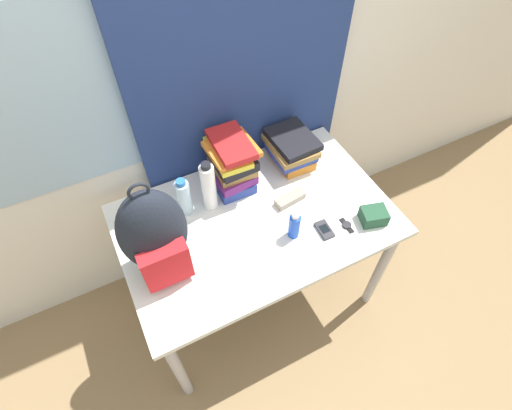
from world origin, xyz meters
The scene contains 14 objects.
ground_plane centered at (0.00, 0.00, 0.00)m, with size 12.00×12.00×0.00m, color #8C704C.
wall_back centered at (0.00, 0.88, 1.25)m, with size 6.00×0.06×2.50m.
curtain_blue centered at (0.16, 0.83, 1.25)m, with size 1.07×0.04×2.50m.
desk centered at (0.00, 0.40, 0.67)m, with size 1.26×0.80×0.76m.
backpack centered at (-0.46, 0.36, 0.98)m, with size 0.27×0.23×0.51m.
book_stack_left centered at (-0.01, 0.65, 0.90)m, with size 0.23×0.27×0.28m.
book_stack_center centered at (0.33, 0.65, 0.85)m, with size 0.22×0.27×0.16m.
water_bottle centered at (-0.27, 0.59, 0.86)m, with size 0.07×0.07×0.21m.
sports_bottle centered at (-0.16, 0.57, 0.90)m, with size 0.07×0.07×0.28m.
sunscreen_bottle centered at (0.11, 0.24, 0.83)m, with size 0.05×0.05×0.15m.
cell_phone centered at (0.24, 0.20, 0.77)m, with size 0.06×0.10×0.02m.
sunglasses_case centered at (0.19, 0.42, 0.78)m, with size 0.16×0.07×0.04m.
camera_pouch centered at (0.48, 0.15, 0.80)m, with size 0.13×0.12×0.07m.
wristwatch centered at (0.35, 0.17, 0.77)m, with size 0.04×0.09×0.01m.
Camera 1 is at (-0.50, -0.58, 2.26)m, focal length 28.00 mm.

